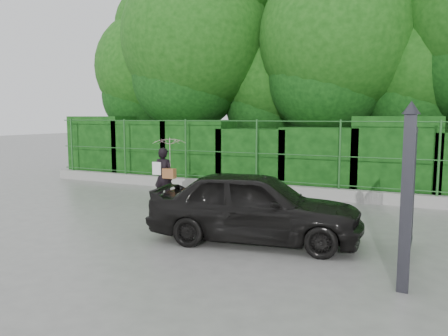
% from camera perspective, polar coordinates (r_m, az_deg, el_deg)
% --- Properties ---
extents(ground, '(80.00, 80.00, 0.00)m').
position_cam_1_polar(ground, '(8.70, -9.31, -7.81)').
color(ground, gray).
extents(kerb, '(14.00, 0.25, 0.30)m').
position_cam_1_polar(kerb, '(12.55, 2.53, -2.56)').
color(kerb, '#9E9E99').
rests_on(kerb, ground).
extents(fence, '(14.13, 0.06, 1.80)m').
position_cam_1_polar(fence, '(12.34, 3.50, 2.19)').
color(fence, '#235923').
rests_on(fence, kerb).
extents(hedge, '(14.20, 1.20, 2.18)m').
position_cam_1_polar(hedge, '(13.42, 3.59, 1.71)').
color(hedge, black).
rests_on(hedge, ground).
extents(trees, '(17.10, 6.15, 8.08)m').
position_cam_1_polar(trees, '(15.29, 11.69, 15.80)').
color(trees, black).
rests_on(trees, ground).
extents(gate, '(0.22, 2.33, 2.36)m').
position_cam_1_polar(gate, '(6.25, 23.00, -2.87)').
color(gate, '#27272D').
rests_on(gate, ground).
extents(woman, '(0.84, 0.86, 1.67)m').
position_cam_1_polar(woman, '(10.89, -7.37, 1.03)').
color(woman, black).
rests_on(woman, ground).
extents(car, '(3.86, 2.04, 1.25)m').
position_cam_1_polar(car, '(7.63, 4.04, -4.98)').
color(car, black).
rests_on(car, ground).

